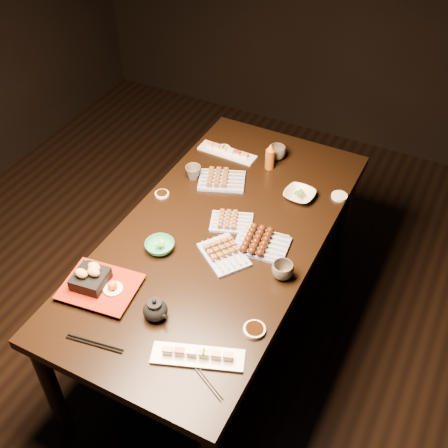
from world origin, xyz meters
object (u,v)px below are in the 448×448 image
Objects in this scene: dining_table at (220,287)px; edamame_bowl_green at (160,246)px; teacup_far_left at (193,173)px; sushi_platter_near at (198,354)px; yakitori_plate_left at (222,177)px; teapot at (155,308)px; teacup_mid_right at (283,271)px; teacup_near_left at (88,270)px; yakitori_plate_right at (224,252)px; tempura_tray at (99,281)px; yakitori_plate_center at (232,219)px; teacup_far_right at (277,153)px; condiment_bottle at (270,156)px; sushi_platter_far at (227,151)px; edamame_bowl_cream at (299,195)px.

dining_table is 0.49m from edamame_bowl_green.
teacup_far_left is at bearing 103.02° from edamame_bowl_green.
yakitori_plate_left reaches higher than sushi_platter_near.
teacup_mid_right is at bearing 64.83° from teapot.
teapot reaches higher than edamame_bowl_green.
teacup_near_left reaches higher than edamame_bowl_green.
sushi_platter_near is 3.74× the size of teacup_mid_right.
sushi_platter_near is at bearing -37.74° from yakitori_plate_right.
teacup_far_left is at bearing 147.90° from teacup_mid_right.
yakitori_plate_left is 0.90m from teapot.
tempura_tray reaches higher than teapot.
sushi_platter_near is 0.76m from yakitori_plate_center.
teapot reaches higher than sushi_platter_near.
edamame_bowl_green is at bearing 65.56° from tempura_tray.
teacup_near_left is at bearing -108.44° from teacup_far_right.
dining_table is at bearing 48.40° from edamame_bowl_green.
condiment_bottle reaches higher than teacup_far_left.
sushi_platter_far is 0.28m from teacup_far_left.
sushi_platter_near is 1.32m from teacup_far_right.
tempura_tray is at bearing -119.08° from edamame_bowl_cream.
condiment_bottle is at bearing 80.56° from sushi_platter_near.
yakitori_plate_left is at bearing 115.73° from teapot.
teacup_far_left reaches higher than sushi_platter_near.
teacup_mid_right reaches higher than yakitori_plate_right.
tempura_tray reaches higher than edamame_bowl_green.
teacup_mid_right reaches higher than edamame_bowl_cream.
edamame_bowl_green is at bearing -103.87° from condiment_bottle.
yakitori_plate_right is at bearing -52.27° from dining_table.
yakitori_plate_right is 1.70× the size of edamame_bowl_green.
teacup_near_left reaches higher than sushi_platter_far.
teacup_mid_right is 0.77m from condiment_bottle.
teacup_near_left is (-0.38, -0.48, 0.41)m from dining_table.
teacup_far_left is at bearing 85.11° from teacup_near_left.
teacup_near_left is 0.60× the size of teapot.
tempura_tray reaches higher than yakitori_plate_right.
sushi_platter_far is 2.16× the size of condiment_bottle.
sushi_platter_far is at bearing 115.38° from dining_table.
yakitori_plate_left reaches higher than yakitori_plate_center.
yakitori_plate_left is 2.50× the size of teacup_mid_right.
yakitori_plate_center is at bearing -124.10° from edamame_bowl_cream.
sushi_platter_far is 2.19× the size of edamame_bowl_cream.
yakitori_plate_right is 1.92× the size of teapot.
condiment_bottle is at bearing 132.40° from yakitori_plate_right.
tempura_tray is 3.29× the size of teacup_far_right.
teacup_far_right is at bearing -160.40° from sushi_platter_far.
edamame_bowl_green is at bearing -76.98° from teacup_far_left.
teapot is (-0.01, -0.54, 0.42)m from dining_table.
tempura_tray is 2.03× the size of condiment_bottle.
teacup_far_right reaches higher than edamame_bowl_green.
yakitori_plate_center reaches higher than sushi_platter_near.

